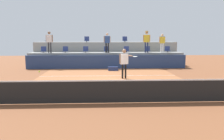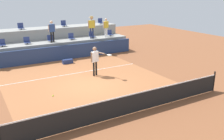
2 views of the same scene
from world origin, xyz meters
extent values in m
plane|color=brown|center=(0.00, 0.00, 0.00)|extent=(40.00, 40.00, 0.00)
cube|color=#A36038|center=(0.00, 1.00, 0.00)|extent=(9.00, 10.00, 0.01)
cube|color=silver|center=(0.00, 2.40, 0.01)|extent=(9.00, 0.06, 0.00)
cylinder|color=black|center=(5.20, -4.00, 0.54)|extent=(0.08, 0.08, 1.07)
cube|color=black|center=(0.00, -4.00, 0.46)|extent=(10.40, 0.01, 0.87)
cube|color=white|center=(0.00, -4.00, 0.89)|extent=(10.40, 0.02, 0.05)
cube|color=navy|center=(0.00, 6.00, 0.55)|extent=(13.00, 0.16, 1.10)
cube|color=gray|center=(0.00, 7.30, 0.62)|extent=(13.00, 1.80, 1.25)
cube|color=gray|center=(0.00, 9.10, 1.05)|extent=(13.00, 1.80, 2.10)
cylinder|color=#2D2D33|center=(-3.51, 7.15, 1.30)|extent=(0.08, 0.08, 0.10)
cube|color=navy|center=(-3.51, 7.15, 1.37)|extent=(0.44, 0.40, 0.04)
cube|color=navy|center=(-3.51, 7.33, 1.58)|extent=(0.44, 0.04, 0.38)
cylinder|color=#2D2D33|center=(-1.78, 7.15, 1.30)|extent=(0.08, 0.08, 0.10)
cube|color=navy|center=(-1.78, 7.15, 1.37)|extent=(0.44, 0.40, 0.04)
cube|color=navy|center=(-1.78, 7.33, 1.58)|extent=(0.44, 0.04, 0.38)
cylinder|color=#2D2D33|center=(0.01, 7.15, 1.30)|extent=(0.08, 0.08, 0.10)
cube|color=navy|center=(0.01, 7.15, 1.37)|extent=(0.44, 0.40, 0.04)
cube|color=navy|center=(0.01, 7.33, 1.58)|extent=(0.44, 0.04, 0.38)
cylinder|color=#2D2D33|center=(1.75, 7.15, 1.30)|extent=(0.08, 0.08, 0.10)
cube|color=navy|center=(1.75, 7.15, 1.37)|extent=(0.44, 0.40, 0.04)
cube|color=navy|center=(1.75, 7.33, 1.58)|extent=(0.44, 0.04, 0.38)
cylinder|color=#2D2D33|center=(3.58, 7.15, 1.30)|extent=(0.08, 0.08, 0.10)
cube|color=navy|center=(3.58, 7.15, 1.37)|extent=(0.44, 0.40, 0.04)
cube|color=navy|center=(3.58, 7.33, 1.58)|extent=(0.44, 0.04, 0.38)
cylinder|color=#2D2D33|center=(5.35, 7.15, 1.30)|extent=(0.08, 0.08, 0.10)
cube|color=navy|center=(5.35, 7.15, 1.37)|extent=(0.44, 0.40, 0.04)
cube|color=navy|center=(5.35, 7.33, 1.58)|extent=(0.44, 0.04, 0.38)
cylinder|color=#2D2D33|center=(-1.78, 8.95, 2.15)|extent=(0.08, 0.08, 0.10)
cube|color=navy|center=(-1.78, 8.95, 2.22)|extent=(0.44, 0.40, 0.04)
cube|color=navy|center=(-1.78, 9.13, 2.43)|extent=(0.44, 0.04, 0.38)
cylinder|color=#2D2D33|center=(1.79, 8.95, 2.15)|extent=(0.08, 0.08, 0.10)
cube|color=navy|center=(1.79, 8.95, 2.22)|extent=(0.44, 0.40, 0.04)
cube|color=navy|center=(1.79, 9.13, 2.43)|extent=(0.44, 0.04, 0.38)
cylinder|color=#2D2D33|center=(5.37, 8.95, 2.15)|extent=(0.08, 0.08, 0.10)
cube|color=navy|center=(5.37, 8.95, 2.22)|extent=(0.44, 0.40, 0.04)
cube|color=navy|center=(5.37, 9.13, 2.43)|extent=(0.44, 0.04, 0.38)
cylinder|color=black|center=(0.85, 1.34, 0.45)|extent=(0.14, 0.14, 0.90)
cylinder|color=black|center=(1.05, 1.40, 0.45)|extent=(0.14, 0.14, 0.90)
cube|color=white|center=(0.95, 1.37, 1.22)|extent=(0.52, 0.32, 0.64)
sphere|color=#846047|center=(0.95, 1.37, 1.70)|extent=(0.31, 0.31, 0.24)
cylinder|color=#846047|center=(0.69, 1.29, 1.23)|extent=(0.09, 0.09, 0.60)
cylinder|color=#846047|center=(1.30, 1.18, 1.43)|extent=(0.24, 0.56, 0.07)
cylinder|color=black|center=(1.42, 0.82, 1.43)|extent=(0.11, 0.26, 0.04)
ellipsoid|color=silver|center=(1.50, 0.55, 1.43)|extent=(0.34, 0.38, 0.03)
cylinder|color=black|center=(-0.03, 6.83, 1.66)|extent=(0.13, 0.13, 0.82)
cylinder|color=black|center=(0.15, 6.87, 1.66)|extent=(0.13, 0.13, 0.82)
cube|color=#2D4C8C|center=(0.06, 6.85, 2.36)|extent=(0.47, 0.25, 0.58)
sphere|color=beige|center=(0.06, 6.85, 2.80)|extent=(0.25, 0.25, 0.22)
cylinder|color=beige|center=(-0.19, 6.81, 2.37)|extent=(0.08, 0.08, 0.54)
cylinder|color=beige|center=(0.31, 6.89, 2.37)|extent=(0.08, 0.08, 0.54)
cylinder|color=navy|center=(3.31, 6.87, 1.69)|extent=(0.13, 0.13, 0.87)
cylinder|color=navy|center=(3.51, 6.83, 1.69)|extent=(0.13, 0.13, 0.87)
cube|color=yellow|center=(3.41, 6.85, 2.43)|extent=(0.50, 0.26, 0.62)
sphere|color=tan|center=(3.41, 6.85, 2.91)|extent=(0.27, 0.27, 0.24)
cylinder|color=tan|center=(3.14, 6.90, 2.45)|extent=(0.08, 0.08, 0.58)
cylinder|color=tan|center=(3.68, 6.80, 2.45)|extent=(0.08, 0.08, 0.58)
cylinder|color=tan|center=(3.41, 6.85, 2.99)|extent=(0.49, 0.49, 0.01)
cylinder|color=tan|center=(3.41, 6.85, 3.04)|extent=(0.29, 0.29, 0.09)
cylinder|color=white|center=(4.66, 6.84, 1.64)|extent=(0.13, 0.13, 0.79)
cylinder|color=white|center=(4.84, 6.86, 1.64)|extent=(0.13, 0.13, 0.79)
cube|color=yellow|center=(4.75, 6.85, 2.31)|extent=(0.45, 0.24, 0.56)
sphere|color=beige|center=(4.75, 6.85, 2.74)|extent=(0.24, 0.24, 0.21)
cylinder|color=beige|center=(4.50, 6.81, 2.33)|extent=(0.08, 0.08, 0.52)
cylinder|color=beige|center=(4.99, 6.89, 2.33)|extent=(0.08, 0.08, 0.52)
sphere|color=#CCE033|center=(-3.04, -3.00, 1.11)|extent=(0.07, 0.07, 0.07)
cube|color=navy|center=(0.45, 4.84, 0.15)|extent=(0.76, 0.28, 0.30)
camera|label=1|loc=(-0.46, -12.59, 2.52)|focal=36.81mm
camera|label=2|loc=(-5.61, -12.05, 5.03)|focal=40.52mm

